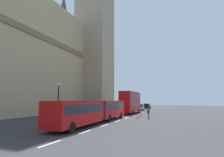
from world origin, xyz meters
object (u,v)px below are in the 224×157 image
at_px(sedan_trailing, 147,106).
at_px(street_lamp, 58,100).
at_px(traffic_cone_middle, 141,116).
at_px(articulated_bus, 96,109).
at_px(double_decker_bus, 131,101).
at_px(pedestrian_near_cones, 148,113).
at_px(traffic_cone_west, 138,117).
at_px(traffic_cone_east, 148,114).
at_px(sedan_lead, 140,107).

xyz_separation_m(sedan_trailing, street_lamp, (-41.10, 4.63, 2.14)).
relative_size(sedan_trailing, traffic_cone_middle, 7.59).
bearing_deg(articulated_bus, double_decker_bus, 0.01).
bearing_deg(pedestrian_near_cones, traffic_cone_west, 107.43).
height_order(traffic_cone_west, traffic_cone_east, same).
distance_m(sedan_trailing, traffic_cone_west, 32.24).
xyz_separation_m(articulated_bus, sedan_trailing, (39.07, -0.12, -0.83)).
height_order(street_lamp, pedestrian_near_cones, street_lamp).
height_order(articulated_bus, street_lamp, street_lamp).
height_order(articulated_bus, traffic_cone_west, articulated_bus).
height_order(traffic_cone_east, pedestrian_near_cones, pedestrian_near_cones).
relative_size(articulated_bus, traffic_cone_east, 29.45).
distance_m(articulated_bus, double_decker_bus, 17.67).
bearing_deg(double_decker_bus, pedestrian_near_cones, -150.47).
distance_m(sedan_lead, pedestrian_near_cones, 21.69).
xyz_separation_m(traffic_cone_west, pedestrian_near_cones, (0.52, -1.66, 0.63)).
xyz_separation_m(articulated_bus, traffic_cone_west, (7.08, -4.03, -1.46)).
relative_size(sedan_trailing, traffic_cone_east, 7.59).
height_order(articulated_bus, double_decker_bus, double_decker_bus).
relative_size(articulated_bus, traffic_cone_middle, 29.45).
height_order(double_decker_bus, traffic_cone_west, double_decker_bus).
bearing_deg(sedan_lead, double_decker_bus, -179.18).
height_order(sedan_lead, traffic_cone_middle, sedan_lead).
xyz_separation_m(articulated_bus, street_lamp, (-2.02, 4.51, 1.31)).
height_order(traffic_cone_middle, street_lamp, street_lamp).
xyz_separation_m(double_decker_bus, sedan_lead, (10.84, 0.16, -1.80)).
bearing_deg(street_lamp, sedan_lead, -8.11).
bearing_deg(traffic_cone_middle, double_decker_bus, 26.37).
distance_m(traffic_cone_east, street_lamp, 19.19).
relative_size(traffic_cone_east, street_lamp, 0.11).
distance_m(traffic_cone_west, street_lamp, 12.78).
bearing_deg(traffic_cone_east, pedestrian_near_cones, -170.13).
bearing_deg(street_lamp, articulated_bus, -65.83).
relative_size(traffic_cone_west, street_lamp, 0.11).
bearing_deg(street_lamp, traffic_cone_east, -28.14).
bearing_deg(sedan_trailing, traffic_cone_west, -173.04).
xyz_separation_m(sedan_lead, traffic_cone_west, (-21.41, -4.19, -0.63)).
height_order(articulated_bus, traffic_cone_east, articulated_bus).
distance_m(traffic_cone_east, pedestrian_near_cones, 7.26).
bearing_deg(articulated_bus, traffic_cone_west, -29.65).
relative_size(sedan_lead, street_lamp, 0.83).
bearing_deg(traffic_cone_middle, sedan_trailing, 7.43).
height_order(double_decker_bus, sedan_trailing, double_decker_bus).
xyz_separation_m(sedan_trailing, traffic_cone_middle, (-29.41, -3.83, -0.63)).
distance_m(sedan_lead, traffic_cone_middle, 19.27).
bearing_deg(sedan_trailing, articulated_bus, 179.82).
bearing_deg(articulated_bus, traffic_cone_middle, -22.26).
bearing_deg(sedan_trailing, traffic_cone_middle, -172.57).
xyz_separation_m(sedan_lead, traffic_cone_east, (-13.76, -4.61, -0.63)).
bearing_deg(sedan_lead, articulated_bus, -179.68).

